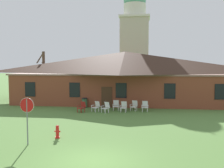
{
  "coord_description": "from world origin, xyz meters",
  "views": [
    {
      "loc": [
        2.3,
        -11.48,
        4.48
      ],
      "look_at": [
        -0.21,
        8.8,
        2.86
      ],
      "focal_mm": 42.18,
      "sensor_mm": 36.0,
      "label": 1
    }
  ],
  "objects_px": {
    "lawn_chair_left_end": "(106,107)",
    "lawn_chair_middle": "(116,105)",
    "lawn_chair_under_eave": "(145,106)",
    "fire_hydrant": "(57,132)",
    "lawn_chair_right_end": "(124,106)",
    "lawn_chair_far_side": "(134,105)",
    "lawn_chair_by_porch": "(82,107)",
    "stop_sign": "(27,111)",
    "trash_bin": "(85,103)",
    "lawn_chair_near_door": "(96,106)"
  },
  "relations": [
    {
      "from": "lawn_chair_left_end",
      "to": "lawn_chair_middle",
      "type": "bearing_deg",
      "value": 57.24
    },
    {
      "from": "lawn_chair_under_eave",
      "to": "fire_hydrant",
      "type": "height_order",
      "value": "lawn_chair_under_eave"
    },
    {
      "from": "lawn_chair_right_end",
      "to": "lawn_chair_far_side",
      "type": "distance_m",
      "value": 1.18
    },
    {
      "from": "lawn_chair_by_porch",
      "to": "lawn_chair_middle",
      "type": "relative_size",
      "value": 1.0
    },
    {
      "from": "stop_sign",
      "to": "lawn_chair_under_eave",
      "type": "height_order",
      "value": "stop_sign"
    },
    {
      "from": "lawn_chair_middle",
      "to": "fire_hydrant",
      "type": "xyz_separation_m",
      "value": [
        -2.47,
        -9.71,
        -0.12
      ]
    },
    {
      "from": "lawn_chair_right_end",
      "to": "fire_hydrant",
      "type": "distance_m",
      "value": 9.57
    },
    {
      "from": "lawn_chair_by_porch",
      "to": "trash_bin",
      "type": "bearing_deg",
      "value": 97.31
    },
    {
      "from": "stop_sign",
      "to": "lawn_chair_right_end",
      "type": "height_order",
      "value": "stop_sign"
    },
    {
      "from": "fire_hydrant",
      "to": "lawn_chair_near_door",
      "type": "bearing_deg",
      "value": 85.38
    },
    {
      "from": "lawn_chair_near_door",
      "to": "lawn_chair_right_end",
      "type": "bearing_deg",
      "value": 4.24
    },
    {
      "from": "lawn_chair_right_end",
      "to": "lawn_chair_under_eave",
      "type": "bearing_deg",
      "value": 14.6
    },
    {
      "from": "lawn_chair_by_porch",
      "to": "lawn_chair_middle",
      "type": "xyz_separation_m",
      "value": [
        2.99,
        1.33,
        0.0
      ]
    },
    {
      "from": "lawn_chair_under_eave",
      "to": "fire_hydrant",
      "type": "bearing_deg",
      "value": -118.73
    },
    {
      "from": "stop_sign",
      "to": "lawn_chair_left_end",
      "type": "bearing_deg",
      "value": 73.99
    },
    {
      "from": "trash_bin",
      "to": "lawn_chair_right_end",
      "type": "bearing_deg",
      "value": -23.94
    },
    {
      "from": "lawn_chair_left_end",
      "to": "lawn_chair_right_end",
      "type": "relative_size",
      "value": 1.0
    },
    {
      "from": "lawn_chair_by_porch",
      "to": "lawn_chair_far_side",
      "type": "distance_m",
      "value": 4.91
    },
    {
      "from": "lawn_chair_far_side",
      "to": "trash_bin",
      "type": "relative_size",
      "value": 0.98
    },
    {
      "from": "lawn_chair_far_side",
      "to": "fire_hydrant",
      "type": "relative_size",
      "value": 1.21
    },
    {
      "from": "lawn_chair_right_end",
      "to": "lawn_chair_under_eave",
      "type": "height_order",
      "value": "same"
    },
    {
      "from": "lawn_chair_right_end",
      "to": "fire_hydrant",
      "type": "height_order",
      "value": "lawn_chair_right_end"
    },
    {
      "from": "stop_sign",
      "to": "lawn_chair_right_end",
      "type": "xyz_separation_m",
      "value": [
        4.44,
        10.47,
        -1.36
      ]
    },
    {
      "from": "lawn_chair_near_door",
      "to": "trash_bin",
      "type": "distance_m",
      "value": 2.53
    },
    {
      "from": "lawn_chair_left_end",
      "to": "lawn_chair_under_eave",
      "type": "height_order",
      "value": "same"
    },
    {
      "from": "lawn_chair_right_end",
      "to": "lawn_chair_far_side",
      "type": "xyz_separation_m",
      "value": [
        0.94,
        0.71,
        0.0
      ]
    },
    {
      "from": "stop_sign",
      "to": "lawn_chair_middle",
      "type": "bearing_deg",
      "value": 71.92
    },
    {
      "from": "fire_hydrant",
      "to": "lawn_chair_middle",
      "type": "bearing_deg",
      "value": 75.74
    },
    {
      "from": "lawn_chair_right_end",
      "to": "lawn_chair_under_eave",
      "type": "xyz_separation_m",
      "value": [
        1.95,
        0.51,
        0.0
      ]
    },
    {
      "from": "lawn_chair_under_eave",
      "to": "fire_hydrant",
      "type": "relative_size",
      "value": 1.21
    },
    {
      "from": "lawn_chair_right_end",
      "to": "fire_hydrant",
      "type": "xyz_separation_m",
      "value": [
        -3.26,
        -9.0,
        -0.12
      ]
    },
    {
      "from": "lawn_chair_near_door",
      "to": "trash_bin",
      "type": "bearing_deg",
      "value": 127.6
    },
    {
      "from": "stop_sign",
      "to": "fire_hydrant",
      "type": "height_order",
      "value": "stop_sign"
    },
    {
      "from": "lawn_chair_by_porch",
      "to": "lawn_chair_far_side",
      "type": "bearing_deg",
      "value": 15.73
    },
    {
      "from": "lawn_chair_by_porch",
      "to": "lawn_chair_left_end",
      "type": "relative_size",
      "value": 1.0
    },
    {
      "from": "lawn_chair_near_door",
      "to": "lawn_chair_far_side",
      "type": "distance_m",
      "value": 3.6
    },
    {
      "from": "lawn_chair_middle",
      "to": "lawn_chair_left_end",
      "type": "bearing_deg",
      "value": -122.76
    },
    {
      "from": "fire_hydrant",
      "to": "lawn_chair_under_eave",
      "type": "bearing_deg",
      "value": 61.27
    },
    {
      "from": "lawn_chair_far_side",
      "to": "lawn_chair_under_eave",
      "type": "xyz_separation_m",
      "value": [
        1.01,
        -0.2,
        0.0
      ]
    },
    {
      "from": "lawn_chair_by_porch",
      "to": "trash_bin",
      "type": "height_order",
      "value": "trash_bin"
    },
    {
      "from": "stop_sign",
      "to": "lawn_chair_left_end",
      "type": "height_order",
      "value": "stop_sign"
    },
    {
      "from": "lawn_chair_left_end",
      "to": "lawn_chair_right_end",
      "type": "xyz_separation_m",
      "value": [
        1.59,
        0.52,
        0.0
      ]
    },
    {
      "from": "fire_hydrant",
      "to": "trash_bin",
      "type": "distance_m",
      "value": 10.85
    },
    {
      "from": "lawn_chair_left_end",
      "to": "lawn_chair_under_eave",
      "type": "bearing_deg",
      "value": 16.24
    },
    {
      "from": "lawn_chair_by_porch",
      "to": "lawn_chair_right_end",
      "type": "distance_m",
      "value": 3.83
    },
    {
      "from": "lawn_chair_far_side",
      "to": "stop_sign",
      "type": "bearing_deg",
      "value": -115.7
    },
    {
      "from": "trash_bin",
      "to": "stop_sign",
      "type": "bearing_deg",
      "value": -91.63
    },
    {
      "from": "lawn_chair_near_door",
      "to": "lawn_chair_under_eave",
      "type": "bearing_deg",
      "value": 8.81
    },
    {
      "from": "stop_sign",
      "to": "lawn_chair_under_eave",
      "type": "xyz_separation_m",
      "value": [
        6.39,
        10.98,
        -1.36
      ]
    },
    {
      "from": "lawn_chair_left_end",
      "to": "trash_bin",
      "type": "xyz_separation_m",
      "value": [
        -2.51,
        2.34,
        -0.0
      ]
    }
  ]
}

